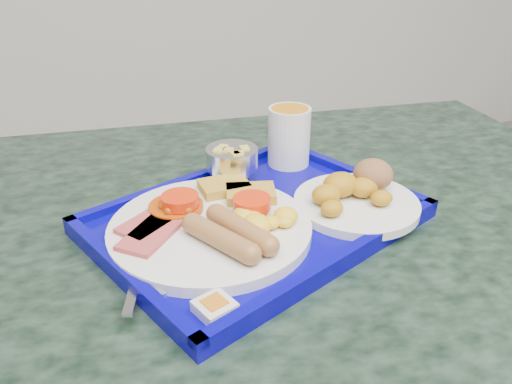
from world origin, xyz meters
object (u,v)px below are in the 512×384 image
table (239,326)px  tray (256,219)px  main_plate (216,223)px  fruit_bowl (232,159)px  juice_cup (289,135)px  bread_plate (357,194)px

table → tray: (0.02, -0.03, 0.22)m
tray → table: bearing=125.1°
table → tray: size_ratio=2.74×
table → main_plate: main_plate is taller
fruit_bowl → juice_cup: bearing=13.1°
tray → juice_cup: (0.12, 0.15, 0.06)m
table → fruit_bowl: 0.29m
main_plate → bread_plate: size_ratio=1.49×
tray → main_plate: size_ratio=1.89×
tray → fruit_bowl: size_ratio=6.17×
juice_cup → table: bearing=-139.0°
tray → bread_plate: 0.16m
bread_plate → tray: bearing=170.4°
table → juice_cup: size_ratio=14.08×
bread_plate → juice_cup: bearing=99.7°
table → tray: 0.23m
tray → fruit_bowl: bearing=86.7°
tray → bread_plate: size_ratio=2.82×
table → fruit_bowl: size_ratio=16.90×
table → tray: bearing=-54.9°
bread_plate → main_plate: bearing=178.5°
tray → juice_cup: juice_cup is taller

